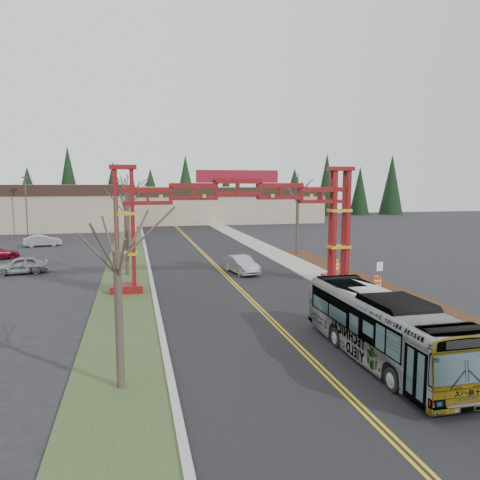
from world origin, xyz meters
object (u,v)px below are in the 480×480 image
object	(u,v)px
gateway_arch	(238,207)
bare_tree_median_near	(117,252)
transit_bus	(382,328)
bare_tree_right_far	(298,194)
street_sign	(380,271)
retail_building_east	(220,204)
barrel_mid	(342,273)
light_pole_far	(26,202)
silver_sedan	(241,265)
barrel_north	(336,266)
parked_car_far_a	(42,241)
parked_car_near_a	(20,265)
bare_tree_median_far	(128,194)
bare_tree_median_mid	(126,205)
barrel_south	(377,282)

from	to	relation	value
gateway_arch	bare_tree_median_near	world-z (taller)	gateway_arch
transit_bus	bare_tree_right_far	distance (m)	31.71
street_sign	transit_bus	bearing A→B (deg)	-118.94
retail_building_east	barrel_mid	xyz separation A→B (m)	(-1.17, -60.84, -3.06)
light_pole_far	street_sign	distance (m)	54.89
street_sign	retail_building_east	bearing A→B (deg)	89.14
light_pole_far	barrel_mid	bearing A→B (deg)	-51.24
silver_sedan	barrel_north	bearing A→B (deg)	-20.39
retail_building_east	parked_car_far_a	xyz separation A→B (m)	(-28.40, -34.17, -2.80)
bare_tree_median_near	barrel_north	bearing A→B (deg)	48.44
parked_car_near_a	retail_building_east	bearing A→B (deg)	140.59
silver_sedan	bare_tree_median_far	xyz separation A→B (m)	(-9.50, 18.15, 5.73)
transit_bus	parked_car_far_a	bearing A→B (deg)	116.10
retail_building_east	bare_tree_median_near	size ratio (longest dim) A/B	5.30
retail_building_east	barrel_mid	world-z (taller)	retail_building_east
transit_bus	bare_tree_right_far	size ratio (longest dim) A/B	1.22
light_pole_far	street_sign	xyz separation A→B (m)	(31.62, -44.74, -3.36)
bare_tree_median_near	street_sign	world-z (taller)	bare_tree_median_near
bare_tree_median_mid	bare_tree_right_far	distance (m)	19.89
retail_building_east	bare_tree_median_mid	world-z (taller)	bare_tree_median_mid
transit_bus	light_pole_far	size ratio (longest dim) A/B	1.24
light_pole_far	barrel_south	bearing A→B (deg)	-53.01
bare_tree_median_near	light_pole_far	xyz separation A→B (m)	(-14.61, 56.16, -0.14)
street_sign	bare_tree_median_mid	bearing A→B (deg)	147.19
parked_car_near_a	light_pole_far	world-z (taller)	light_pole_far
gateway_arch	silver_sedan	world-z (taller)	gateway_arch
gateway_arch	retail_building_east	xyz separation A→B (m)	(10.00, 61.95, -2.47)
parked_car_near_a	bare_tree_median_far	size ratio (longest dim) A/B	0.50
retail_building_east	barrel_north	xyz separation A→B (m)	(-0.41, -58.01, -2.96)
gateway_arch	bare_tree_median_mid	xyz separation A→B (m)	(-8.00, 6.49, -0.07)
parked_car_far_a	light_pole_far	size ratio (longest dim) A/B	0.50
parked_car_far_a	street_sign	size ratio (longest dim) A/B	1.87
retail_building_east	light_pole_far	bearing A→B (deg)	-146.38
bare_tree_median_mid	bare_tree_median_far	size ratio (longest dim) A/B	0.92
bare_tree_median_far	gateway_arch	bearing A→B (deg)	-71.13
transit_bus	barrel_south	distance (m)	14.57
retail_building_east	barrel_mid	size ratio (longest dim) A/B	42.12
parked_car_near_a	parked_car_far_a	xyz separation A→B (m)	(-1.51, 18.59, -0.04)
transit_bus	bare_tree_median_mid	xyz separation A→B (m)	(-10.88, 22.04, 4.42)
retail_building_east	parked_car_near_a	world-z (taller)	retail_building_east
gateway_arch	light_pole_far	xyz separation A→B (m)	(-22.61, 40.27, -0.97)
silver_sedan	bare_tree_median_far	distance (m)	21.27
gateway_arch	barrel_south	xyz separation A→B (m)	(9.82, -2.78, -5.50)
transit_bus	barrel_south	bearing A→B (deg)	61.42
gateway_arch	silver_sedan	bearing A→B (deg)	74.09
bare_tree_median_mid	street_sign	bearing A→B (deg)	-32.81
parked_car_far_a	bare_tree_median_mid	world-z (taller)	bare_tree_median_mid
parked_car_near_a	barrel_mid	world-z (taller)	parked_car_near_a
bare_tree_median_far	barrel_north	xyz separation A→B (m)	(17.59, -19.46, -5.93)
light_pole_far	barrel_mid	xyz separation A→B (m)	(31.45, -39.16, -4.57)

